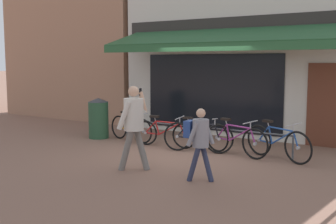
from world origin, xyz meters
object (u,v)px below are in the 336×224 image
object	(u,v)px
bicycle_blue	(277,142)
litter_bin	(99,118)
pedestrian_adult	(134,119)
bicycle_black	(198,136)
pedestrian_child	(199,136)
bicycle_red	(164,133)
bicycle_orange	(131,128)
bicycle_purple	(235,139)

from	to	relation	value
bicycle_blue	litter_bin	size ratio (longest dim) A/B	1.50
pedestrian_adult	bicycle_blue	bearing A→B (deg)	38.86
bicycle_black	pedestrian_child	bearing A→B (deg)	-74.09
bicycle_black	litter_bin	bearing A→B (deg)	164.56
bicycle_red	pedestrian_adult	xyz separation A→B (m)	(0.74, -2.22, 0.67)
bicycle_red	pedestrian_child	distance (m)	3.15
pedestrian_child	bicycle_orange	bearing A→B (deg)	143.45
bicycle_red	bicycle_purple	xyz separation A→B (m)	(1.89, 0.05, 0.02)
bicycle_orange	bicycle_blue	xyz separation A→B (m)	(4.04, -0.01, 0.03)
bicycle_orange	pedestrian_adult	bearing A→B (deg)	-39.59
bicycle_red	pedestrian_child	world-z (taller)	pedestrian_child
bicycle_purple	bicycle_black	bearing A→B (deg)	-158.05
bicycle_orange	bicycle_black	size ratio (longest dim) A/B	0.96
bicycle_purple	pedestrian_adult	distance (m)	2.63
bicycle_purple	pedestrian_adult	world-z (taller)	pedestrian_adult
pedestrian_adult	bicycle_purple	bearing A→B (deg)	53.36
bicycle_red	bicycle_black	xyz separation A→B (m)	(0.99, -0.07, 0.02)
bicycle_black	pedestrian_adult	distance (m)	2.26
pedestrian_adult	pedestrian_child	distance (m)	1.47
bicycle_red	bicycle_black	bearing A→B (deg)	-11.26
bicycle_red	bicycle_blue	distance (m)	2.85
bicycle_orange	bicycle_purple	bearing A→B (deg)	9.09
pedestrian_adult	bicycle_orange	bearing A→B (deg)	119.21
bicycle_purple	pedestrian_adult	size ratio (longest dim) A/B	1.03
bicycle_blue	pedestrian_adult	size ratio (longest dim) A/B	1.00
bicycle_purple	litter_bin	world-z (taller)	litter_bin
bicycle_red	bicycle_black	distance (m)	0.99
litter_bin	bicycle_purple	bearing A→B (deg)	0.11
litter_bin	pedestrian_adult	bearing A→B (deg)	-37.28
bicycle_orange	pedestrian_adult	size ratio (longest dim) A/B	0.96
bicycle_purple	bicycle_red	bearing A→B (deg)	-164.21
bicycle_purple	bicycle_blue	bearing A→B (deg)	20.95
pedestrian_adult	bicycle_black	bearing A→B (deg)	73.62
bicycle_orange	bicycle_blue	bearing A→B (deg)	11.22
litter_bin	bicycle_orange	bearing A→B (deg)	7.29
pedestrian_child	bicycle_purple	bearing A→B (deg)	96.18
bicycle_blue	pedestrian_adult	xyz separation A→B (m)	(-2.10, -2.39, 0.64)
bicycle_purple	pedestrian_child	size ratio (longest dim) A/B	1.31
bicycle_orange	bicycle_black	bearing A→B (deg)	4.95
bicycle_blue	pedestrian_adult	distance (m)	3.24
bicycle_blue	bicycle_red	bearing A→B (deg)	-154.51
bicycle_black	bicycle_blue	world-z (taller)	bicycle_blue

